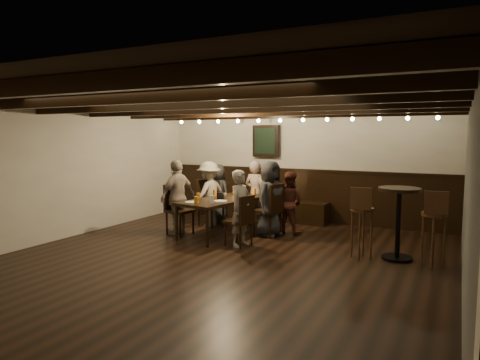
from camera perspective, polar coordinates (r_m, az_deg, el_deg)
The scene contains 27 objects.
room at distance 8.49m, azimuth 3.39°, elevation 0.52°, with size 7.00×7.00×7.00m.
dining_table at distance 8.06m, azimuth -2.24°, elevation -2.90°, with size 1.13×1.96×0.69m.
chair_left_near at distance 8.91m, azimuth -3.99°, elevation -4.27°, with size 0.51×0.51×0.97m.
chair_left_far at distance 8.26m, azimuth -8.11°, elevation -5.16°, with size 0.50×0.50×0.95m.
chair_right_near at distance 8.05m, azimuth 3.80°, elevation -5.33°, with size 0.52×0.52×0.99m.
chair_right_far at distance 7.34m, azimuth -0.10°, elevation -6.71°, with size 0.46×0.46×0.87m.
person_bench_left at distance 9.31m, azimuth -3.02°, elevation -1.74°, with size 0.62×0.40×1.26m, color #28292B.
person_bench_centre at distance 8.88m, azimuth 2.05°, elevation -1.81°, with size 0.49×0.32×1.35m, color gray.
person_bench_right at distance 8.28m, azimuth 6.56°, elevation -2.97°, with size 0.58×0.45×1.19m, color #50241B.
person_left_near at distance 8.87m, azimuth -4.16°, elevation -1.85°, with size 0.87×0.50×1.35m, color gray.
person_left_far at distance 8.21m, azimuth -8.30°, elevation -2.25°, with size 0.83×0.35×1.42m, color gray.
person_right_near at distance 7.97m, azimuth 4.00°, elevation -2.49°, with size 0.69×0.45×1.42m, color #28292B.
person_right_far at distance 7.25m, azimuth 0.10°, elevation -3.79°, with size 0.47×0.31×1.30m, color gray.
pint_a at distance 8.75m, azimuth -0.76°, elevation -1.35°, with size 0.07×0.07×0.14m, color #BF7219.
pint_b at distance 8.40m, azimuth 1.89°, elevation -1.66°, with size 0.07×0.07×0.14m, color #BF7219.
pint_c at distance 8.30m, azimuth -3.41°, elevation -1.76°, with size 0.07×0.07×0.14m, color #BF7219.
pint_d at distance 8.01m, azimuth 0.32°, elevation -2.03°, with size 0.07×0.07×0.14m, color silver.
pint_e at distance 7.84m, azimuth -5.58°, elevation -2.23°, with size 0.07×0.07×0.14m, color #BF7219.
pint_f at distance 7.49m, azimuth -3.73°, elevation -2.60°, with size 0.07×0.07×0.14m, color silver.
pint_g at distance 7.41m, azimuth -5.87°, elevation -2.72°, with size 0.07×0.07×0.14m, color #BF7219.
plate_near at distance 7.62m, azimuth -6.46°, elevation -2.95°, with size 0.24×0.24×0.01m, color white.
plate_far at distance 7.70m, azimuth -2.62°, elevation -2.83°, with size 0.24×0.24×0.01m, color white.
condiment_caddy at distance 8.00m, azimuth -2.47°, elevation -2.12°, with size 0.15×0.10×0.12m, color black.
candle at distance 8.20m, azimuth -0.27°, elevation -2.16°, with size 0.05×0.05×0.05m, color beige.
high_top_table at distance 6.89m, azimuth 20.39°, elevation -4.09°, with size 0.62×0.62×1.10m.
bar_stool_left at distance 6.82m, azimuth 15.89°, elevation -6.66°, with size 0.35×0.36×1.11m.
bar_stool_right at distance 6.75m, azimuth 24.38°, elevation -7.10°, with size 0.35×0.38×1.11m.
Camera 1 is at (3.14, -5.51, 1.88)m, focal length 32.00 mm.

